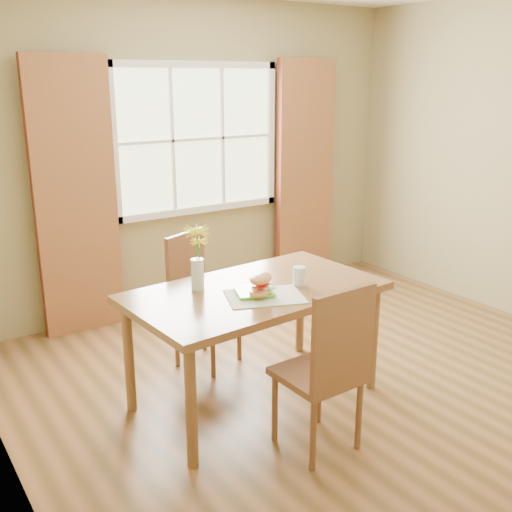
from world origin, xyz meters
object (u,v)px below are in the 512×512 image
at_px(croissant_sandwich, 261,285).
at_px(water_glass, 299,277).
at_px(flower_vase, 197,252).
at_px(chair_near, 329,364).
at_px(chair_far, 198,293).
at_px(dining_table, 255,300).

relative_size(croissant_sandwich, water_glass, 1.85).
bearing_deg(croissant_sandwich, flower_vase, 92.51).
distance_m(water_glass, flower_vase, 0.66).
height_order(chair_near, water_glass, chair_near).
bearing_deg(croissant_sandwich, water_glass, -23.74).
height_order(water_glass, flower_vase, flower_vase).
distance_m(chair_near, croissant_sandwich, 0.63).
bearing_deg(flower_vase, chair_far, 62.21).
bearing_deg(croissant_sandwich, chair_near, -115.83).
bearing_deg(chair_far, dining_table, -110.65).
bearing_deg(water_glass, croissant_sandwich, -170.73).
distance_m(dining_table, water_glass, 0.31).
height_order(chair_far, flower_vase, flower_vase).
relative_size(chair_near, chair_far, 1.03).
distance_m(croissant_sandwich, water_glass, 0.34).
bearing_deg(croissant_sandwich, dining_table, 33.87).
bearing_deg(dining_table, chair_far, 88.91).
relative_size(dining_table, flower_vase, 4.01).
bearing_deg(chair_far, flower_vase, -141.17).
bearing_deg(chair_far, chair_near, -111.93).
bearing_deg(dining_table, chair_near, -93.63).
xyz_separation_m(chair_far, croissant_sandwich, (-0.03, -0.85, 0.32)).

